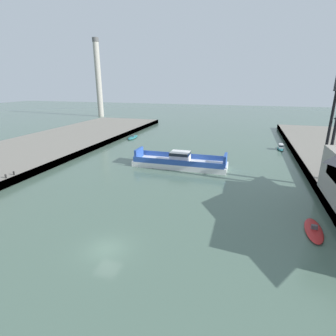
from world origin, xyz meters
The scene contains 8 objects.
ground_plane centered at (0.00, 0.00, 0.00)m, with size 400.00×400.00×0.00m, color #4C6656.
chain_ferry centered at (0.35, 30.41, 1.02)m, with size 19.53×5.80×3.30m.
moored_boat_near_left centered at (21.80, 10.08, 0.22)m, with size 2.36×6.26×0.91m.
moored_boat_near_right centered at (22.24, 52.49, 0.59)m, with size 1.58×5.13×1.57m.
moored_boat_mid_left centered at (-21.54, 55.42, 0.28)m, with size 3.03×7.77×1.03m.
bollard_left_aft centered at (-25.31, 11.30, 1.81)m, with size 0.32×0.32×0.71m.
bollard_left_far centered at (-25.31, 12.97, 1.81)m, with size 0.32×0.32×0.71m.
smokestack_distant_a centered at (-61.39, 104.20, 20.05)m, with size 3.11×3.11×38.03m.
Camera 1 is at (13.09, -20.99, 16.78)m, focal length 28.11 mm.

